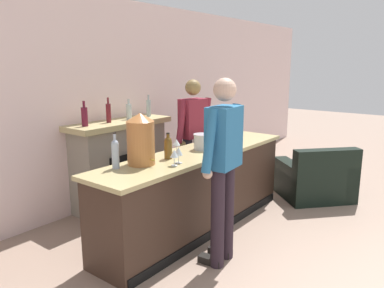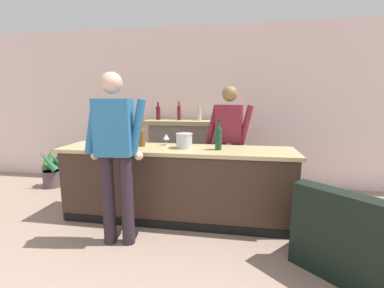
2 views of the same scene
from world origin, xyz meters
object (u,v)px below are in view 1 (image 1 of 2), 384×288
copper_dispenser (141,139)px  ice_bucket_steel (202,142)px  fireplace_stone (120,163)px  wine_bottle_chardonnay_pale (168,147)px  wine_glass_back_row (174,154)px  person_bartender (193,136)px  person_customer (223,164)px  armchair_black (316,181)px  wine_glass_front_left (176,143)px  wine_glass_near_bucket (179,152)px  wine_bottle_merlot_tall (115,153)px  wine_bottle_port_short (225,131)px

copper_dispenser → ice_bucket_steel: copper_dispenser is taller
fireplace_stone → wine_bottle_chardonnay_pale: (-0.40, -1.22, 0.46)m
wine_glass_back_row → person_bartender: bearing=30.4°
person_customer → copper_dispenser: (-0.31, 0.76, 0.19)m
armchair_black → wine_glass_back_row: (-2.45, 0.57, 0.79)m
person_bartender → wine_glass_front_left: bearing=-154.6°
armchair_black → wine_glass_back_row: size_ratio=7.66×
copper_dispenser → wine_bottle_chardonnay_pale: size_ratio=1.86×
person_customer → ice_bucket_steel: size_ratio=8.56×
wine_bottle_chardonnay_pale → wine_glass_near_bucket: wine_bottle_chardonnay_pale is taller
ice_bucket_steel → wine_glass_near_bucket: ice_bucket_steel is taller
wine_bottle_merlot_tall → wine_glass_back_row: bearing=-43.0°
ice_bucket_steel → wine_glass_near_bucket: size_ratio=1.25×
wine_bottle_chardonnay_pale → wine_glass_front_left: 0.31m
wine_bottle_merlot_tall → wine_bottle_port_short: bearing=-8.0°
wine_bottle_merlot_tall → person_bartender: bearing=12.2°
fireplace_stone → wine_glass_back_row: 1.63m
wine_bottle_merlot_tall → wine_bottle_chardonnay_pale: bearing=-14.2°
copper_dispenser → wine_glass_back_row: 0.36m
wine_glass_near_bucket → fireplace_stone: bearing=71.6°
wine_glass_near_bucket → wine_glass_back_row: (-0.10, -0.03, -0.00)m
copper_dispenser → armchair_black: bearing=-18.3°
ice_bucket_steel → wine_bottle_merlot_tall: size_ratio=0.60×
wine_bottle_port_short → wine_glass_back_row: 1.17m
wine_bottle_port_short → wine_glass_near_bucket: size_ratio=2.10×
wine_glass_near_bucket → wine_glass_front_left: bearing=42.7°
copper_dispenser → wine_glass_near_bucket: bearing=-44.8°
wine_bottle_chardonnay_pale → wine_glass_back_row: wine_bottle_chardonnay_pale is taller
person_customer → wine_bottle_port_short: 1.19m
person_customer → ice_bucket_steel: bearing=48.9°
fireplace_stone → wine_bottle_chardonnay_pale: size_ratio=5.38×
armchair_black → wine_bottle_chardonnay_pale: wine_bottle_chardonnay_pale is taller
fireplace_stone → person_customer: size_ratio=0.83×
fireplace_stone → wine_glass_near_bucket: fireplace_stone is taller
person_bartender → wine_glass_back_row: bearing=-149.6°
wine_bottle_chardonnay_pale → wine_glass_near_bucket: size_ratio=1.65×
armchair_black → wine_glass_back_row: 2.63m
copper_dispenser → wine_glass_near_bucket: size_ratio=3.07×
wine_bottle_chardonnay_pale → wine_glass_near_bucket: 0.21m
copper_dispenser → wine_glass_near_bucket: copper_dispenser is taller
wine_bottle_merlot_tall → copper_dispenser: bearing=-19.5°
person_customer → person_bartender: 1.64m
fireplace_stone → armchair_black: (1.87, -2.02, -0.34)m
ice_bucket_steel → fireplace_stone: bearing=97.1°
fireplace_stone → copper_dispenser: fireplace_stone is taller
person_bartender → wine_glass_near_bucket: size_ratio=10.17×
person_bartender → wine_glass_front_left: person_bartender is taller
fireplace_stone → armchair_black: fireplace_stone is taller
wine_bottle_port_short → wine_glass_back_row: bearing=-172.1°
fireplace_stone → armchair_black: size_ratio=1.21×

